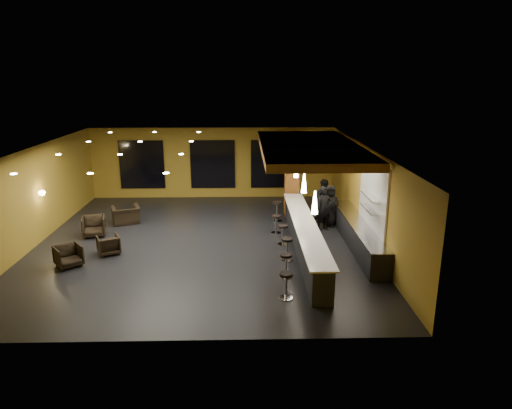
{
  "coord_description": "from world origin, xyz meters",
  "views": [
    {
      "loc": [
        1.58,
        -15.91,
        5.98
      ],
      "look_at": [
        2.0,
        0.5,
        1.3
      ],
      "focal_mm": 32.0,
      "sensor_mm": 36.0,
      "label": 1
    }
  ],
  "objects_px": {
    "armchair_c": "(94,226)",
    "bar_stool_1": "(286,263)",
    "bar_counter": "(304,238)",
    "staff_c": "(330,206)",
    "bar_stool_3": "(283,232)",
    "bar_stool_0": "(286,282)",
    "prep_counter": "(358,235)",
    "pendant_0": "(315,202)",
    "bar_stool_4": "(276,222)",
    "armchair_b": "(108,245)",
    "pendant_1": "(304,183)",
    "pendant_2": "(296,169)",
    "staff_a": "(324,208)",
    "staff_b": "(325,200)",
    "bar_stool_2": "(287,246)",
    "column": "(292,175)",
    "armchair_a": "(68,256)",
    "armchair_d": "(126,215)",
    "bar_stool_5": "(277,209)"
  },
  "relations": [
    {
      "from": "pendant_0",
      "to": "armchair_d",
      "type": "xyz_separation_m",
      "value": [
        -7.04,
        5.37,
        -1.99
      ]
    },
    {
      "from": "column",
      "to": "armchair_d",
      "type": "xyz_separation_m",
      "value": [
        -7.04,
        -1.23,
        -1.39
      ]
    },
    {
      "from": "armchair_c",
      "to": "bar_stool_4",
      "type": "height_order",
      "value": "armchair_c"
    },
    {
      "from": "pendant_1",
      "to": "bar_stool_0",
      "type": "xyz_separation_m",
      "value": [
        -0.95,
        -3.98,
        -1.86
      ]
    },
    {
      "from": "staff_c",
      "to": "bar_stool_3",
      "type": "height_order",
      "value": "staff_c"
    },
    {
      "from": "armchair_c",
      "to": "bar_stool_1",
      "type": "relative_size",
      "value": 1.13
    },
    {
      "from": "armchair_c",
      "to": "bar_stool_5",
      "type": "bearing_deg",
      "value": -1.33
    },
    {
      "from": "column",
      "to": "staff_b",
      "type": "relative_size",
      "value": 1.97
    },
    {
      "from": "staff_a",
      "to": "staff_b",
      "type": "relative_size",
      "value": 1.0
    },
    {
      "from": "prep_counter",
      "to": "bar_stool_4",
      "type": "bearing_deg",
      "value": 153.26
    },
    {
      "from": "pendant_1",
      "to": "armchair_d",
      "type": "bearing_deg",
      "value": 157.8
    },
    {
      "from": "staff_b",
      "to": "bar_stool_3",
      "type": "height_order",
      "value": "staff_b"
    },
    {
      "from": "staff_a",
      "to": "bar_stool_2",
      "type": "distance_m",
      "value": 3.57
    },
    {
      "from": "bar_stool_2",
      "to": "bar_stool_3",
      "type": "xyz_separation_m",
      "value": [
        -0.01,
        1.47,
        -0.02
      ]
    },
    {
      "from": "pendant_1",
      "to": "staff_a",
      "type": "xyz_separation_m",
      "value": [
        1.06,
        1.8,
        -1.46
      ]
    },
    {
      "from": "pendant_1",
      "to": "pendant_2",
      "type": "distance_m",
      "value": 2.5
    },
    {
      "from": "prep_counter",
      "to": "staff_c",
      "type": "height_order",
      "value": "staff_c"
    },
    {
      "from": "staff_a",
      "to": "armchair_a",
      "type": "height_order",
      "value": "staff_a"
    },
    {
      "from": "pendant_0",
      "to": "armchair_c",
      "type": "relative_size",
      "value": 0.82
    },
    {
      "from": "bar_stool_0",
      "to": "bar_stool_2",
      "type": "xyz_separation_m",
      "value": [
        0.27,
        2.68,
        0.01
      ]
    },
    {
      "from": "pendant_2",
      "to": "bar_stool_0",
      "type": "xyz_separation_m",
      "value": [
        -0.95,
        -6.48,
        -1.86
      ]
    },
    {
      "from": "prep_counter",
      "to": "armchair_b",
      "type": "bearing_deg",
      "value": -176.53
    },
    {
      "from": "bar_counter",
      "to": "armchair_b",
      "type": "xyz_separation_m",
      "value": [
        -6.79,
        -0.03,
        -0.17
      ]
    },
    {
      "from": "staff_a",
      "to": "bar_stool_5",
      "type": "distance_m",
      "value": 2.14
    },
    {
      "from": "staff_b",
      "to": "armchair_a",
      "type": "xyz_separation_m",
      "value": [
        -9.09,
        -4.64,
        -0.53
      ]
    },
    {
      "from": "bar_stool_0",
      "to": "staff_c",
      "type": "bearing_deg",
      "value": 69.55
    },
    {
      "from": "bar_stool_5",
      "to": "armchair_b",
      "type": "bearing_deg",
      "value": -150.24
    },
    {
      "from": "column",
      "to": "bar_stool_3",
      "type": "height_order",
      "value": "column"
    },
    {
      "from": "armchair_a",
      "to": "armchair_d",
      "type": "height_order",
      "value": "armchair_d"
    },
    {
      "from": "armchair_c",
      "to": "bar_counter",
      "type": "bearing_deg",
      "value": -27.14
    },
    {
      "from": "bar_stool_4",
      "to": "bar_stool_1",
      "type": "bearing_deg",
      "value": -89.63
    },
    {
      "from": "bar_stool_0",
      "to": "bar_stool_1",
      "type": "height_order",
      "value": "bar_stool_0"
    },
    {
      "from": "armchair_b",
      "to": "bar_stool_0",
      "type": "distance_m",
      "value": 6.79
    },
    {
      "from": "prep_counter",
      "to": "bar_stool_3",
      "type": "bearing_deg",
      "value": 176.23
    },
    {
      "from": "staff_a",
      "to": "staff_b",
      "type": "xyz_separation_m",
      "value": [
        0.25,
        1.26,
        -0.0
      ]
    },
    {
      "from": "bar_counter",
      "to": "staff_c",
      "type": "xyz_separation_m",
      "value": [
        1.39,
        2.79,
        0.36
      ]
    },
    {
      "from": "armchair_a",
      "to": "column",
      "type": "bearing_deg",
      "value": -2.23
    },
    {
      "from": "pendant_0",
      "to": "bar_stool_1",
      "type": "height_order",
      "value": "pendant_0"
    },
    {
      "from": "pendant_2",
      "to": "staff_b",
      "type": "distance_m",
      "value": 2.04
    },
    {
      "from": "staff_a",
      "to": "staff_b",
      "type": "bearing_deg",
      "value": 58.51
    },
    {
      "from": "prep_counter",
      "to": "armchair_c",
      "type": "bearing_deg",
      "value": 172.45
    },
    {
      "from": "bar_counter",
      "to": "prep_counter",
      "type": "distance_m",
      "value": 2.06
    },
    {
      "from": "staff_c",
      "to": "staff_b",
      "type": "bearing_deg",
      "value": 105.27
    },
    {
      "from": "bar_stool_4",
      "to": "staff_c",
      "type": "bearing_deg",
      "value": 20.7
    },
    {
      "from": "pendant_0",
      "to": "staff_a",
      "type": "height_order",
      "value": "pendant_0"
    },
    {
      "from": "pendant_1",
      "to": "bar_stool_5",
      "type": "xyz_separation_m",
      "value": [
        -0.71,
        2.94,
        -1.8
      ]
    },
    {
      "from": "column",
      "to": "staff_a",
      "type": "relative_size",
      "value": 1.97
    },
    {
      "from": "staff_b",
      "to": "staff_c",
      "type": "relative_size",
      "value": 1.04
    },
    {
      "from": "pendant_2",
      "to": "armchair_b",
      "type": "relative_size",
      "value": 0.97
    },
    {
      "from": "pendant_0",
      "to": "bar_stool_4",
      "type": "bearing_deg",
      "value": 102.28
    }
  ]
}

